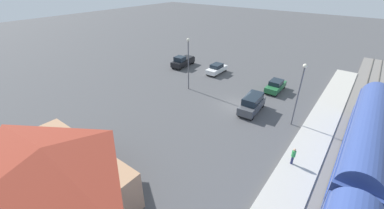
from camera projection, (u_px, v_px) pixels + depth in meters
name	position (u px, v px, depth m)	size (l,w,h in m)	color
ground_plane	(237.00, 106.00, 31.88)	(200.00, 200.00, 0.00)	#4C4C4F
railway_track	(359.00, 145.00, 24.40)	(4.80, 70.00, 0.30)	slate
platform	(317.00, 131.00, 26.50)	(3.20, 46.00, 0.30)	#B7B2A8
station_building	(50.00, 174.00, 17.38)	(12.59, 7.93, 5.11)	tan
pedestrian_on_platform	(293.00, 155.00, 21.24)	(0.36, 0.36, 1.71)	#23284C
sedan_green	(276.00, 86.00, 35.53)	(1.84, 4.50, 1.74)	#236638
pickup_black	(183.00, 61.00, 45.22)	(2.34, 5.53, 2.14)	black
sedan_white	(217.00, 69.00, 41.97)	(1.84, 4.50, 1.74)	white
suv_charcoal	(252.00, 103.00, 30.07)	(2.26, 5.01, 2.22)	#47494F
light_pole_near_platform	(300.00, 88.00, 25.68)	(0.44, 0.44, 7.46)	#515156
light_pole_lot_center	(188.00, 58.00, 34.30)	(0.44, 0.44, 7.78)	#515156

